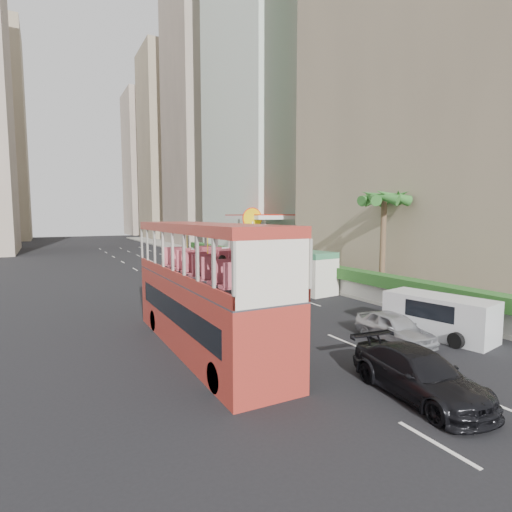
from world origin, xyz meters
TOP-DOWN VIEW (x-y plane):
  - ground_plane at (0.00, 0.00)m, footprint 200.00×200.00m
  - double_decker_bus at (-6.00, 0.00)m, footprint 2.50×11.00m
  - car_silver_lane_a at (-2.31, 4.37)m, footprint 2.52×5.14m
  - car_silver_lane_b at (1.37, -3.07)m, footprint 1.80×3.90m
  - car_black at (-1.92, -7.06)m, footprint 2.46×4.93m
  - van_asset at (1.48, 16.89)m, footprint 2.68×5.42m
  - minibus_near at (1.09, 9.83)m, footprint 2.72×5.72m
  - minibus_far at (4.37, 9.08)m, footprint 3.04×6.79m
  - panel_van_near at (3.82, -3.33)m, footprint 2.66×4.82m
  - panel_van_far at (4.47, 18.91)m, footprint 2.78×5.81m
  - sidewalk at (9.00, 25.00)m, footprint 6.00×120.00m
  - kerb_wall at (6.20, 14.00)m, footprint 0.30×44.00m
  - hedge at (6.20, 14.00)m, footprint 1.10×44.00m
  - palm_tree at (7.80, 4.00)m, footprint 0.36×0.36m
  - shell_station at (10.00, 23.00)m, footprint 6.50×8.00m
  - tower_stripe at (18.00, 34.00)m, footprint 16.00×18.00m
  - tower_mid at (18.00, 58.00)m, footprint 16.00×16.00m
  - tower_far_a at (17.00, 82.00)m, footprint 14.00×14.00m
  - tower_far_b at (17.00, 104.00)m, footprint 14.00×14.00m

SIDE VIEW (x-z plane):
  - ground_plane at x=0.00m, z-range 0.00..0.00m
  - car_silver_lane_a at x=-2.31m, z-range -0.81..0.81m
  - car_silver_lane_b at x=1.37m, z-range -0.65..0.65m
  - car_black at x=-1.92m, z-range -0.69..0.69m
  - van_asset at x=1.48m, z-range -0.74..0.74m
  - sidewalk at x=9.00m, z-range 0.00..0.18m
  - kerb_wall at x=6.20m, z-range 0.18..1.18m
  - panel_van_near at x=3.82m, z-range 0.00..1.82m
  - panel_van_far at x=4.47m, z-range 0.00..2.25m
  - minibus_near at x=1.09m, z-range 0.00..2.44m
  - minibus_far at x=4.37m, z-range 0.00..2.91m
  - hedge at x=6.20m, z-range 1.18..1.88m
  - double_decker_bus at x=-6.00m, z-range 0.00..5.06m
  - shell_station at x=10.00m, z-range 0.00..5.50m
  - palm_tree at x=7.80m, z-range 0.18..6.58m
  - tower_far_b at x=17.00m, z-range 0.00..40.00m
  - tower_far_a at x=17.00m, z-range 0.00..44.00m
  - tower_mid at x=18.00m, z-range 0.00..50.00m
  - tower_stripe at x=18.00m, z-range 0.00..58.00m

